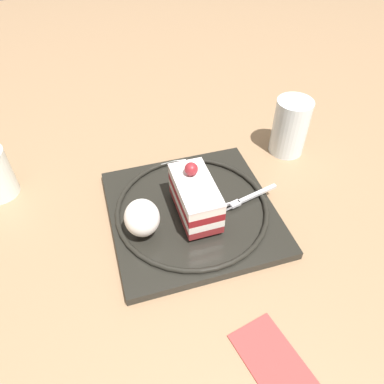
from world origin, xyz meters
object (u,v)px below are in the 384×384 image
Objects in this scene: whipped_cream_dollop at (142,218)px; drink_glass_near at (289,130)px; fork at (245,199)px; cake_slice at (195,197)px; dessert_plate at (192,211)px; folded_napkin at (275,364)px.

drink_glass_near reaches higher than whipped_cream_dollop.
drink_glass_near is (0.10, -0.14, 0.02)m from fork.
dessert_plate is at bearing 7.02° from cake_slice.
whipped_cream_dollop is (-0.02, 0.08, 0.04)m from dessert_plate.
drink_glass_near is at bearing -53.80° from fork.
whipped_cream_dollop reaches higher than dessert_plate.
fork is at bearing -19.43° from folded_napkin.
fork is 1.08× the size of drink_glass_near.
cake_slice is 0.08m from fork.
dessert_plate is 0.09m from whipped_cream_dollop.
cake_slice is at bearing 113.11° from drink_glass_near.
whipped_cream_dollop is 0.53× the size of folded_napkin.
folded_napkin is (-0.33, 0.22, -0.04)m from drink_glass_near.
folded_napkin is at bearing -179.98° from cake_slice.
dessert_plate is 0.24m from drink_glass_near.
whipped_cream_dollop is 0.24m from folded_napkin.
fork is 0.18m from drink_glass_near.
cake_slice is at bearing 82.55° from fork.
dessert_plate is 2.45× the size of cake_slice.
dessert_plate is 2.50× the size of folded_napkin.
drink_glass_near reaches higher than cake_slice.
drink_glass_near reaches higher than folded_napkin.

